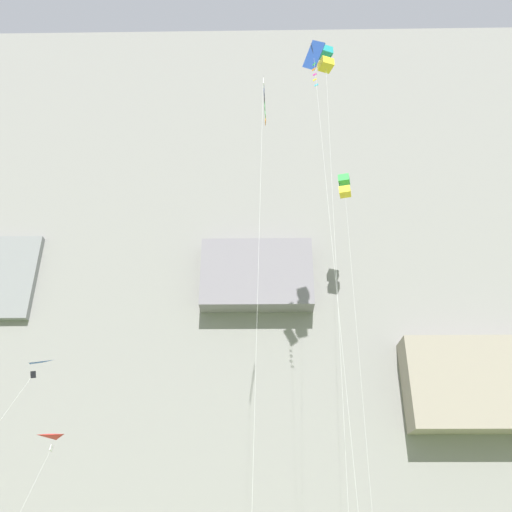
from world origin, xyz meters
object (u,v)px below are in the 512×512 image
kite_box_mid_center (345,186)px  kite_delta_front_field (54,449)px  kite_delta_far_left (25,375)px  kite_box_high_right (325,60)px  kite_diamond_upper_mid (314,62)px  kite_banner_upper_left (264,115)px

kite_box_mid_center → kite_delta_front_field: bearing=-175.8°
kite_delta_front_field → kite_delta_far_left: bearing=-78.8°
kite_box_high_right → kite_diamond_upper_mid: bearing=-137.0°
kite_delta_front_field → kite_box_high_right: bearing=-26.6°
kite_delta_far_left → kite_banner_upper_left: kite_banner_upper_left is taller
kite_box_mid_center → kite_banner_upper_left: 15.22m
kite_diamond_upper_mid → kite_delta_far_left: bearing=-175.0°
kite_banner_upper_left → kite_delta_far_left: bearing=-174.7°
kite_diamond_upper_mid → kite_box_high_right: 1.85m
kite_box_mid_center → kite_box_high_right: kite_box_high_right is taller
kite_delta_far_left → kite_delta_front_field: 12.86m
kite_delta_front_field → kite_diamond_upper_mid: (19.07, -10.97, 26.19)m
kite_delta_far_left → kite_box_high_right: (17.61, 2.40, 25.26)m
kite_delta_far_left → kite_banner_upper_left: bearing=5.3°
kite_banner_upper_left → kite_box_mid_center: bearing=59.7°
kite_delta_far_left → kite_banner_upper_left: 22.66m
kite_delta_front_field → kite_diamond_upper_mid: size_ratio=0.21×
kite_delta_front_field → kite_banner_upper_left: kite_banner_upper_left is taller
kite_box_mid_center → kite_delta_far_left: bearing=-145.3°
kite_box_mid_center → kite_box_high_right: size_ratio=0.89×
kite_delta_front_field → kite_box_high_right: (20.07, -10.04, 27.43)m
kite_delta_front_field → kite_diamond_upper_mid: 34.20m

